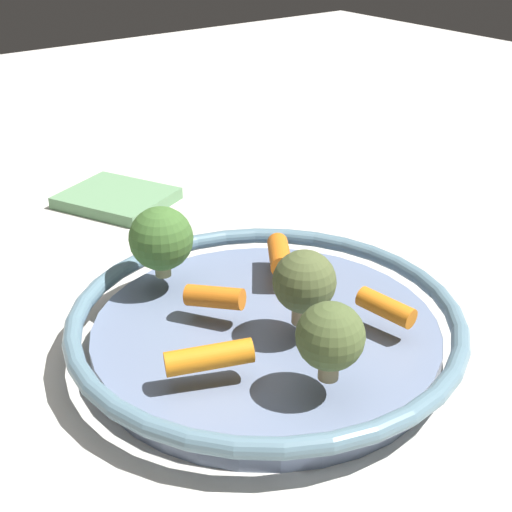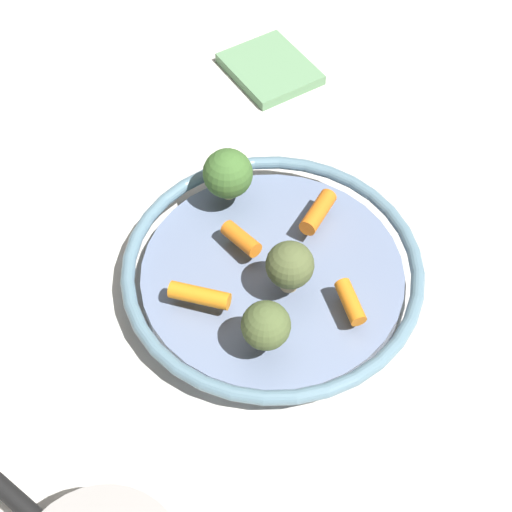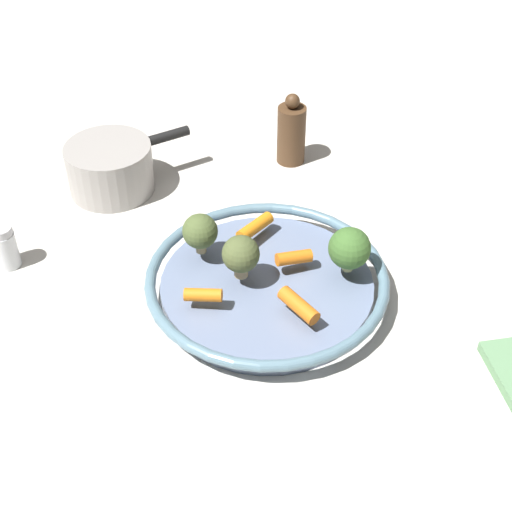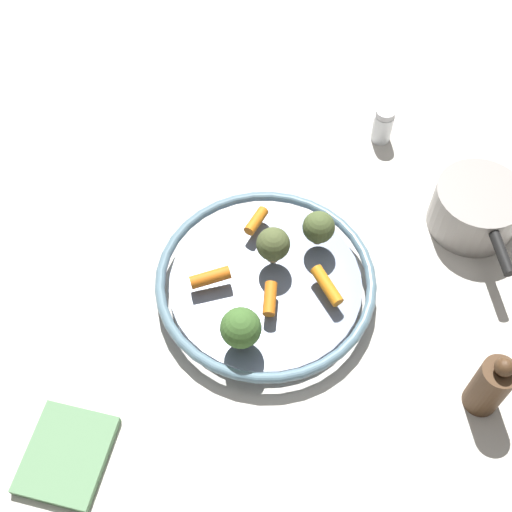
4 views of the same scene
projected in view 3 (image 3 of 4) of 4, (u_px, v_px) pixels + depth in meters
ground_plane at (267, 295)px, 0.99m from camera, size 2.57×2.57×0.00m
serving_bowl at (267, 284)px, 0.98m from camera, size 0.32×0.32×0.04m
baby_carrot_left at (299, 305)px, 0.91m from camera, size 0.06×0.05×0.02m
baby_carrot_near_rim at (255, 227)px, 1.03m from camera, size 0.04×0.07×0.02m
baby_carrot_center at (203, 295)px, 0.92m from camera, size 0.05×0.02×0.02m
baby_carrot_back at (294, 258)px, 0.98m from camera, size 0.05×0.04×0.02m
broccoli_floret_mid at (241, 255)px, 0.94m from camera, size 0.05×0.05×0.06m
broccoli_floret_small at (349, 248)px, 0.95m from camera, size 0.06×0.06×0.06m
broccoli_floret_edge at (200, 232)px, 0.98m from camera, size 0.05×0.05×0.06m
salt_shaker at (5, 247)px, 1.02m from camera, size 0.03×0.03×0.07m
pepper_mill at (291, 133)px, 1.21m from camera, size 0.05×0.05×0.12m
saucepan at (111, 168)px, 1.16m from camera, size 0.17×0.17×0.08m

